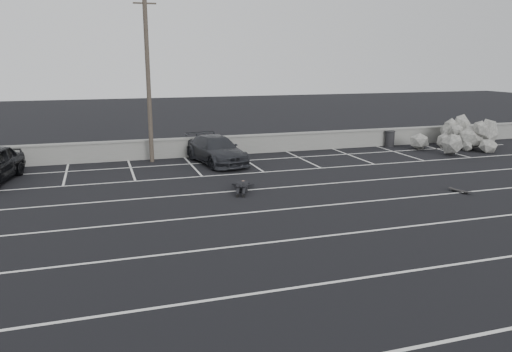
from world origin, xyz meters
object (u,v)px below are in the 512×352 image
object	(u,v)px
car_right	(216,150)
utility_pole	(148,79)
riprap_pile	(462,138)
skateboard	(460,191)
person	(242,183)
trash_bin	(390,139)

from	to	relation	value
car_right	utility_pole	world-z (taller)	utility_pole
riprap_pile	skateboard	size ratio (longest dim) A/B	7.41
riprap_pile	person	size ratio (longest dim) A/B	2.24
trash_bin	car_right	bearing A→B (deg)	-171.02
trash_bin	person	distance (m)	13.79
utility_pole	riprap_pile	distance (m)	18.91
riprap_pile	skateboard	distance (m)	11.45
trash_bin	skateboard	world-z (taller)	trash_bin
car_right	person	xyz separation A→B (m)	(-0.22, -5.58, -0.45)
person	car_right	bearing A→B (deg)	107.62
person	trash_bin	bearing A→B (deg)	52.28
utility_pole	trash_bin	bearing A→B (deg)	1.57
car_right	person	world-z (taller)	car_right
car_right	person	bearing A→B (deg)	-102.34
riprap_pile	person	distance (m)	16.54
utility_pole	trash_bin	distance (m)	15.07
skateboard	riprap_pile	bearing A→B (deg)	32.54
utility_pole	riprap_pile	xyz separation A→B (m)	(18.49, -1.40, -3.71)
car_right	utility_pole	xyz separation A→B (m)	(-3.14, 1.41, 3.61)
car_right	riprap_pile	world-z (taller)	riprap_pile
skateboard	trash_bin	bearing A→B (deg)	54.54
riprap_pile	skateboard	xyz separation A→B (m)	(-7.36, -8.76, -0.52)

